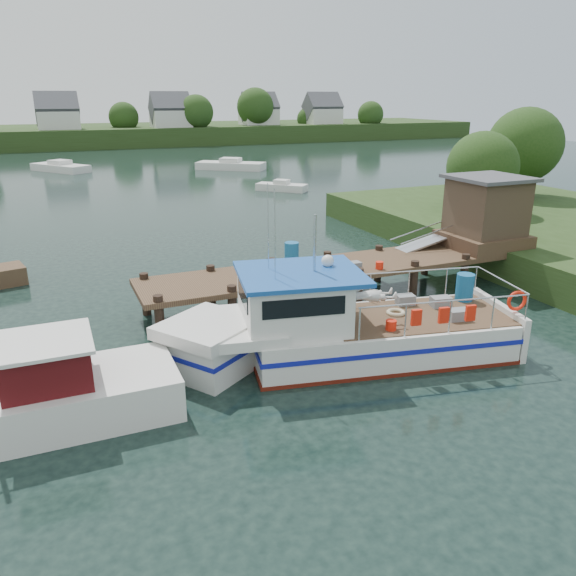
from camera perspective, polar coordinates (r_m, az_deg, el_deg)
name	(u,v)px	position (r m, az deg, el deg)	size (l,w,h in m)	color
ground_plane	(296,305)	(21.81, 0.84, -1.72)	(160.00, 160.00, 0.00)	black
far_shore	(91,132)	(101.46, -19.37, 14.75)	(140.00, 42.55, 9.22)	#2A411A
dock	(438,233)	(24.47, 14.95, 5.42)	(16.60, 3.00, 4.78)	#4D3724
lobster_boat	(337,329)	(17.16, 5.04, -4.17)	(11.22, 5.07, 5.40)	silver
work_boat	(8,403)	(15.26, -26.58, -10.41)	(8.69, 2.73, 4.59)	silver
moored_far	(231,165)	(63.54, -5.84, 12.30)	(7.47, 6.50, 1.27)	silver
moored_b	(282,187)	(48.65, -0.65, 10.25)	(4.09, 4.06, 0.95)	silver
moored_c	(413,199)	(43.56, 12.62, 8.85)	(6.98, 2.50, 1.09)	silver
moored_d	(60,167)	(66.27, -22.12, 11.30)	(6.02, 7.23, 1.21)	silver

